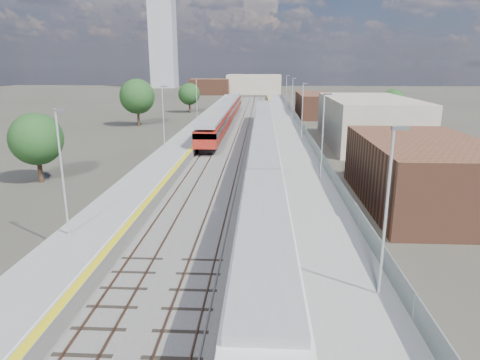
{
  "coord_description": "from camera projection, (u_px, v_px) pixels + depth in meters",
  "views": [
    {
      "loc": [
        1.32,
        -15.35,
        10.91
      ],
      "look_at": [
        -0.34,
        16.58,
        2.2
      ],
      "focal_mm": 32.0,
      "sensor_mm": 36.0,
      "label": 1
    }
  ],
  "objects": [
    {
      "name": "red_train",
      "position": [
        225.0,
        113.0,
        79.01
      ],
      "size": [
        2.91,
        59.0,
        3.67
      ],
      "color": "black",
      "rests_on": "ground"
    },
    {
      "name": "tree_d",
      "position": [
        393.0,
        103.0,
        77.5
      ],
      "size": [
        4.81,
        4.81,
        6.51
      ],
      "color": "#382619",
      "rests_on": "ground"
    },
    {
      "name": "ground",
      "position": [
        253.0,
        137.0,
        65.91
      ],
      "size": [
        320.0,
        320.0,
        0.0
      ],
      "primitive_type": "plane",
      "color": "#47443A",
      "rests_on": "ground"
    },
    {
      "name": "green_train",
      "position": [
        264.0,
        142.0,
        49.18
      ],
      "size": [
        2.81,
        78.19,
        3.09
      ],
      "color": "black",
      "rests_on": "ground"
    },
    {
      "name": "platform_right",
      "position": [
        287.0,
        131.0,
        67.9
      ],
      "size": [
        4.7,
        155.0,
        8.52
      ],
      "color": "slate",
      "rests_on": "ground"
    },
    {
      "name": "tree_b",
      "position": [
        137.0,
        96.0,
        76.1
      ],
      "size": [
        6.19,
        6.19,
        8.39
      ],
      "color": "#382619",
      "rests_on": "ground"
    },
    {
      "name": "platform_left",
      "position": [
        198.0,
        131.0,
        68.62
      ],
      "size": [
        4.3,
        155.0,
        8.52
      ],
      "color": "slate",
      "rests_on": "ground"
    },
    {
      "name": "tracks",
      "position": [
        244.0,
        132.0,
        69.98
      ],
      "size": [
        8.96,
        160.0,
        0.17
      ],
      "color": "#4C3323",
      "rests_on": "ground"
    },
    {
      "name": "tree_c",
      "position": [
        189.0,
        94.0,
        97.64
      ],
      "size": [
        4.96,
        4.96,
        6.73
      ],
      "color": "#382619",
      "rests_on": "ground"
    },
    {
      "name": "tree_a",
      "position": [
        36.0,
        139.0,
        39.68
      ],
      "size": [
        4.86,
        4.86,
        6.59
      ],
      "color": "#382619",
      "rests_on": "ground"
    },
    {
      "name": "buildings",
      "position": [
        207.0,
        64.0,
        149.37
      ],
      "size": [
        72.0,
        185.5,
        40.0
      ],
      "color": "brown",
      "rests_on": "ground"
    },
    {
      "name": "ballast_bed",
      "position": [
        240.0,
        134.0,
        68.42
      ],
      "size": [
        10.5,
        155.0,
        0.06
      ],
      "primitive_type": "cube",
      "color": "#565451",
      "rests_on": "ground"
    }
  ]
}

